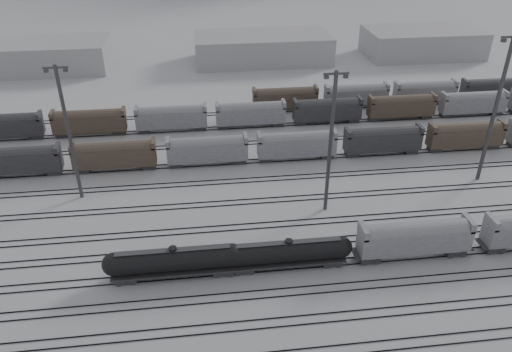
{
  "coord_description": "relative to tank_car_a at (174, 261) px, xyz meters",
  "views": [
    {
      "loc": [
        -10.3,
        -51.5,
        45.56
      ],
      "look_at": [
        -1.4,
        19.57,
        4.0
      ],
      "focal_mm": 35.0,
      "sensor_mm": 36.0,
      "label": 1
    }
  ],
  "objects": [
    {
      "name": "light_mast_b",
      "position": [
        -16.06,
        22.1,
        9.55
      ],
      "size": [
        3.69,
        0.59,
        23.04
      ],
      "color": "#3D3D40",
      "rests_on": "ground"
    },
    {
      "name": "warehouse_mid",
      "position": [
        24.71,
        94.0,
        1.33
      ],
      "size": [
        40.0,
        18.0,
        8.0
      ],
      "primitive_type": "cube",
      "color": "#98979A",
      "rests_on": "ground"
    },
    {
      "name": "hopper_car_a",
      "position": [
        33.26,
        0.0,
        0.83
      ],
      "size": [
        15.87,
        3.15,
        5.67
      ],
      "color": "#252527",
      "rests_on": "ground"
    },
    {
      "name": "bg_string_far",
      "position": [
        50.21,
        55.0,
        0.13
      ],
      "size": [
        66.0,
        3.0,
        5.6
      ],
      "color": "brown",
      "rests_on": "ground"
    },
    {
      "name": "warehouse_right",
      "position": [
        74.71,
        94.0,
        1.33
      ],
      "size": [
        35.0,
        18.0,
        8.0
      ],
      "primitive_type": "cube",
      "color": "#98979A",
      "rests_on": "ground"
    },
    {
      "name": "light_mast_c",
      "position": [
        24.06,
        13.4,
        9.71
      ],
      "size": [
        3.73,
        0.6,
        23.34
      ],
      "color": "#3D3D40",
      "rests_on": "ground"
    },
    {
      "name": "warehouse_left",
      "position": [
        -45.29,
        94.0,
        1.33
      ],
      "size": [
        50.0,
        18.0,
        8.0
      ],
      "primitive_type": "cube",
      "color": "#98979A",
      "rests_on": "ground"
    },
    {
      "name": "bg_string_near",
      "position": [
        22.71,
        31.0,
        0.13
      ],
      "size": [
        151.0,
        3.0,
        5.6
      ],
      "color": "gray",
      "rests_on": "ground"
    },
    {
      "name": "ground",
      "position": [
        14.71,
        -1.0,
        -2.67
      ],
      "size": [
        900.0,
        900.0,
        0.0
      ],
      "primitive_type": "plane",
      "color": "silver",
      "rests_on": "ground"
    },
    {
      "name": "tank_car_a",
      "position": [
        0.0,
        0.0,
        0.0
      ],
      "size": [
        18.69,
        3.12,
        4.62
      ],
      "color": "#252527",
      "rests_on": "ground"
    },
    {
      "name": "tank_car_b",
      "position": [
        15.45,
        -0.0,
        -0.13
      ],
      "size": [
        17.77,
        2.96,
        4.39
      ],
      "color": "#252527",
      "rests_on": "ground"
    },
    {
      "name": "tracks",
      "position": [
        14.71,
        16.5,
        -2.59
      ],
      "size": [
        220.0,
        71.5,
        0.16
      ],
      "color": "black",
      "rests_on": "ground"
    },
    {
      "name": "bg_string_mid",
      "position": [
        32.71,
        47.0,
        0.13
      ],
      "size": [
        151.0,
        3.0,
        5.6
      ],
      "color": "#252527",
      "rests_on": "ground"
    },
    {
      "name": "light_mast_d",
      "position": [
        53.7,
        19.46,
        11.14
      ],
      "size": [
        4.17,
        0.67,
        26.04
      ],
      "color": "#3D3D40",
      "rests_on": "ground"
    }
  ]
}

